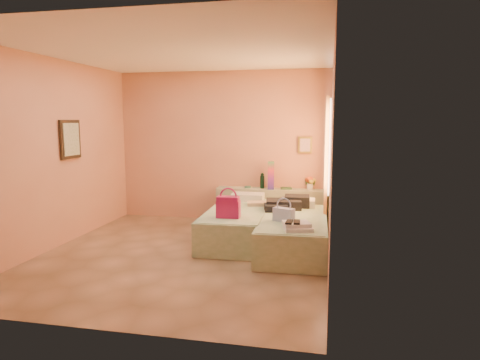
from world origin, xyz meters
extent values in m
plane|color=#9F7D5F|center=(0.00, 0.00, 0.00)|extent=(4.50, 4.50, 0.00)
cube|color=tan|center=(0.00, 2.25, 1.40)|extent=(4.00, 0.02, 2.80)
cube|color=tan|center=(-2.00, 0.00, 1.40)|extent=(0.02, 4.50, 2.80)
cube|color=tan|center=(2.00, 0.00, 1.40)|extent=(0.02, 4.50, 2.80)
cube|color=white|center=(0.00, 0.00, 2.80)|extent=(4.00, 4.50, 0.02)
cube|color=#FFD29E|center=(1.98, 1.25, 1.50)|extent=(0.02, 1.10, 1.40)
cube|color=orange|center=(1.94, 1.10, 1.15)|extent=(0.05, 0.55, 2.20)
cube|color=orange|center=(1.94, 1.70, 1.15)|extent=(0.05, 0.45, 2.20)
cube|color=black|center=(-1.97, 0.40, 1.60)|extent=(0.04, 0.50, 0.60)
cube|color=gold|center=(1.55, 2.22, 1.45)|extent=(0.25, 0.04, 0.30)
cube|color=#98A083|center=(0.98, 2.10, 0.33)|extent=(2.05, 0.30, 0.65)
cube|color=#B2C7A0|center=(0.60, 0.89, 0.25)|extent=(0.95, 2.02, 0.50)
cube|color=#B2C7A0|center=(1.50, 0.53, 0.25)|extent=(0.95, 2.02, 0.50)
cylinder|color=#12331F|center=(0.79, 2.10, 0.78)|extent=(0.09, 0.09, 0.27)
cube|color=#A41452|center=(0.96, 2.03, 0.90)|extent=(0.12, 0.12, 0.51)
cylinder|color=#478367|center=(0.52, 2.12, 0.67)|extent=(0.15, 0.15, 0.03)
cube|color=#284B2D|center=(1.23, 2.10, 0.67)|extent=(0.22, 0.18, 0.03)
cube|color=silver|center=(1.66, 2.18, 0.79)|extent=(0.26, 0.26, 0.27)
cube|color=#A41452|center=(0.57, 0.31, 0.66)|extent=(0.34, 0.20, 0.31)
cube|color=tan|center=(0.84, 1.28, 0.53)|extent=(0.37, 0.32, 0.06)
cube|color=black|center=(1.34, 1.11, 0.59)|extent=(0.70, 0.70, 0.18)
cube|color=#3C4A91|center=(1.38, 0.23, 0.59)|extent=(0.32, 0.23, 0.19)
cube|color=silver|center=(1.61, -0.21, 0.55)|extent=(0.41, 0.38, 0.10)
cube|color=black|center=(1.55, -0.25, 0.61)|extent=(0.17, 0.22, 0.02)
camera|label=1|loc=(1.97, -5.58, 1.90)|focal=32.00mm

